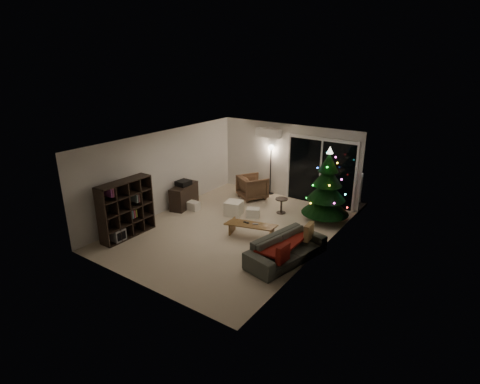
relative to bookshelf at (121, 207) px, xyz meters
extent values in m
plane|color=beige|center=(2.25, 1.85, -0.77)|extent=(6.50, 6.50, 0.00)
plane|color=white|center=(2.25, 1.85, 1.73)|extent=(6.50, 6.50, 0.00)
cube|color=silver|center=(2.25, 5.10, 0.48)|extent=(5.00, 0.02, 2.50)
cube|color=silver|center=(2.25, -1.40, 0.48)|extent=(5.00, 0.02, 2.50)
cube|color=silver|center=(-0.25, 1.85, 0.48)|extent=(0.02, 6.50, 2.50)
cube|color=silver|center=(4.75, 1.85, 0.48)|extent=(0.02, 6.50, 2.50)
cube|color=black|center=(3.45, 5.08, 0.28)|extent=(2.20, 0.02, 2.10)
cube|color=white|center=(1.55, 4.98, 1.38)|extent=(0.90, 0.22, 0.28)
cube|color=#3F3833|center=(3.45, 5.60, -0.82)|extent=(2.60, 1.00, 0.10)
cube|color=white|center=(3.45, 6.00, -0.27)|extent=(2.20, 0.06, 1.00)
cube|color=black|center=(0.00, 2.40, -0.41)|extent=(0.69, 1.22, 0.72)
cube|color=black|center=(0.00, 2.40, 0.02)|extent=(0.36, 0.43, 0.15)
imported|color=brown|center=(1.39, 4.28, -0.38)|extent=(1.17, 1.18, 0.79)
cube|color=white|center=(1.70, 2.75, -0.56)|extent=(0.57, 0.57, 0.43)
cube|color=silver|center=(0.42, 2.35, -0.64)|extent=(0.37, 0.28, 0.26)
cube|color=silver|center=(2.27, 2.95, -0.64)|extent=(0.47, 0.43, 0.27)
cylinder|color=black|center=(2.82, 3.70, -0.53)|extent=(0.46, 0.46, 0.47)
cylinder|color=black|center=(1.64, 5.03, 0.07)|extent=(0.27, 0.27, 1.68)
imported|color=#444643|center=(4.30, 1.24, -0.46)|extent=(1.26, 2.24, 0.62)
cube|color=#5F0E05|center=(4.20, 1.24, -0.33)|extent=(0.66, 1.52, 0.05)
cube|color=olive|center=(4.55, 1.89, -0.22)|extent=(0.16, 0.41, 0.40)
cube|color=#5F0E05|center=(4.55, 0.59, -0.22)|extent=(0.15, 0.41, 0.40)
cube|color=black|center=(2.84, 1.73, -0.35)|extent=(0.16, 0.05, 0.02)
cube|color=slate|center=(3.09, 1.78, -0.35)|extent=(0.16, 0.09, 0.02)
cone|color=black|center=(4.14, 3.91, 0.33)|extent=(1.47, 1.47, 2.21)
camera|label=1|loc=(7.84, -5.78, 3.75)|focal=28.00mm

